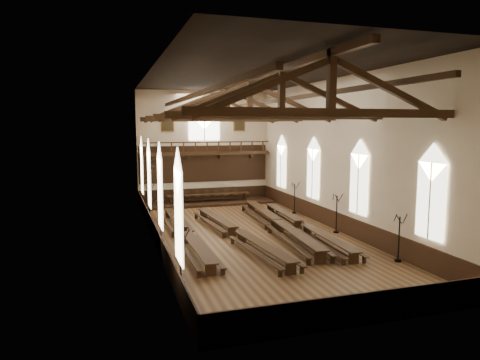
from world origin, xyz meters
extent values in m
plane|color=brown|center=(0.00, 0.00, 0.00)|extent=(26.00, 26.00, 0.00)
plane|color=beige|center=(0.00, 13.00, 5.00)|extent=(12.00, 0.00, 12.00)
plane|color=beige|center=(0.00, -13.00, 5.00)|extent=(12.00, 0.00, 12.00)
plane|color=beige|center=(-6.00, 0.00, 5.00)|extent=(0.00, 26.00, 26.00)
plane|color=beige|center=(6.00, 0.00, 5.00)|extent=(0.00, 26.00, 26.00)
plane|color=black|center=(0.00, 0.00, 10.00)|extent=(26.00, 26.00, 0.00)
cube|color=black|center=(0.00, 12.96, 0.60)|extent=(11.90, 0.08, 1.20)
cube|color=black|center=(0.00, -12.96, 0.60)|extent=(11.90, 0.08, 1.20)
cube|color=black|center=(-5.96, 0.00, 0.60)|extent=(0.08, 25.90, 1.20)
cube|color=black|center=(5.96, 0.00, 0.60)|extent=(0.08, 25.90, 1.20)
cube|color=white|center=(-5.90, -9.00, 3.40)|extent=(0.05, 1.80, 3.60)
cube|color=white|center=(-5.90, -9.00, 5.20)|extent=(0.05, 1.80, 1.80)
cylinder|color=beige|center=(-5.86, -9.00, 3.40)|extent=(0.08, 0.08, 3.60)
cube|color=white|center=(-5.90, -3.00, 3.40)|extent=(0.05, 1.80, 3.60)
cube|color=white|center=(-5.90, -3.00, 5.20)|extent=(0.05, 1.80, 1.80)
cylinder|color=beige|center=(-5.86, -3.00, 3.40)|extent=(0.08, 0.08, 3.60)
cube|color=white|center=(-5.90, 3.00, 3.40)|extent=(0.05, 1.80, 3.60)
cube|color=white|center=(-5.90, 3.00, 5.20)|extent=(0.05, 1.80, 1.80)
cylinder|color=beige|center=(-5.86, 3.00, 3.40)|extent=(0.08, 0.08, 3.60)
cube|color=white|center=(-5.90, 9.00, 3.40)|extent=(0.05, 1.80, 3.60)
cube|color=white|center=(-5.90, 9.00, 5.20)|extent=(0.05, 1.80, 1.80)
cylinder|color=beige|center=(-5.86, 9.00, 3.40)|extent=(0.08, 0.08, 3.60)
cube|color=white|center=(5.90, -9.00, 3.40)|extent=(0.05, 1.80, 3.60)
cube|color=white|center=(5.90, -9.00, 5.20)|extent=(0.05, 1.80, 1.80)
cylinder|color=beige|center=(5.86, -9.00, 3.40)|extent=(0.08, 0.08, 3.60)
cube|color=white|center=(5.90, -3.00, 3.40)|extent=(0.05, 1.80, 3.60)
cube|color=white|center=(5.90, -3.00, 5.20)|extent=(0.05, 1.80, 1.80)
cylinder|color=beige|center=(5.86, -3.00, 3.40)|extent=(0.08, 0.08, 3.60)
cube|color=white|center=(5.90, 3.00, 3.40)|extent=(0.05, 1.80, 3.60)
cube|color=white|center=(5.90, 3.00, 5.20)|extent=(0.05, 1.80, 1.80)
cylinder|color=beige|center=(5.86, 3.00, 3.40)|extent=(0.08, 0.08, 3.60)
cube|color=white|center=(5.90, 9.00, 3.40)|extent=(0.05, 1.80, 3.60)
cube|color=white|center=(5.90, 9.00, 5.20)|extent=(0.05, 1.80, 1.80)
cylinder|color=beige|center=(5.86, 9.00, 3.40)|extent=(0.08, 0.08, 3.60)
cube|color=white|center=(0.00, 12.90, 6.80)|extent=(2.80, 0.05, 2.40)
cube|color=white|center=(0.00, 12.90, 8.00)|extent=(2.80, 0.05, 2.80)
cylinder|color=beige|center=(0.00, 12.86, 6.80)|extent=(0.10, 0.10, 2.40)
cube|color=#382011|center=(0.00, 12.35, 4.40)|extent=(11.80, 1.20, 0.20)
cube|color=black|center=(0.00, 12.94, 3.45)|extent=(11.80, 0.10, 3.30)
cube|color=#382011|center=(0.00, 11.81, 5.45)|extent=(11.60, 0.12, 0.10)
cube|color=#382011|center=(0.00, 11.81, 4.55)|extent=(11.60, 0.12, 0.10)
cube|color=#382011|center=(-4.50, 12.75, 4.15)|extent=(0.35, 0.40, 0.50)
cube|color=#382011|center=(-1.50, 12.75, 4.15)|extent=(0.35, 0.40, 0.50)
cube|color=#382011|center=(1.50, 12.75, 4.15)|extent=(0.35, 0.40, 0.50)
cube|color=#382011|center=(4.50, 12.75, 4.15)|extent=(0.35, 0.40, 0.50)
cube|color=brown|center=(-3.30, 12.91, 7.10)|extent=(1.15, 0.06, 1.45)
cube|color=black|center=(-3.30, 12.87, 7.10)|extent=(0.95, 0.04, 1.25)
cube|color=brown|center=(3.30, 12.91, 7.10)|extent=(1.15, 0.06, 1.45)
cube|color=black|center=(3.30, 12.87, 7.10)|extent=(0.95, 0.04, 1.25)
cube|color=#382011|center=(0.00, -10.00, 7.40)|extent=(11.70, 0.35, 0.35)
cube|color=#382011|center=(0.00, -10.00, 8.70)|extent=(0.30, 0.30, 2.40)
cube|color=#382011|center=(-2.88, -10.00, 8.30)|extent=(5.44, 0.26, 2.40)
cube|color=#382011|center=(2.88, -10.00, 8.30)|extent=(5.44, 0.26, 2.40)
cube|color=#382011|center=(0.00, -5.00, 7.40)|extent=(11.70, 0.35, 0.35)
cube|color=#382011|center=(0.00, -5.00, 8.70)|extent=(0.30, 0.30, 2.40)
cube|color=#382011|center=(-2.88, -5.00, 8.30)|extent=(5.44, 0.26, 2.40)
cube|color=#382011|center=(2.88, -5.00, 8.30)|extent=(5.44, 0.26, 2.40)
cube|color=#382011|center=(0.00, 0.00, 7.40)|extent=(11.70, 0.35, 0.35)
cube|color=#382011|center=(0.00, 0.00, 8.70)|extent=(0.30, 0.30, 2.40)
cube|color=#382011|center=(-2.88, 0.00, 8.30)|extent=(5.44, 0.26, 2.40)
cube|color=#382011|center=(2.88, 0.00, 8.30)|extent=(5.44, 0.26, 2.40)
cube|color=#382011|center=(0.00, 5.00, 7.40)|extent=(11.70, 0.35, 0.35)
cube|color=#382011|center=(0.00, 5.00, 8.70)|extent=(0.30, 0.30, 2.40)
cube|color=#382011|center=(-2.88, 5.00, 8.30)|extent=(5.44, 0.26, 2.40)
cube|color=#382011|center=(2.88, 5.00, 8.30)|extent=(5.44, 0.26, 2.40)
cube|color=#382011|center=(0.00, 10.00, 7.40)|extent=(11.70, 0.35, 0.35)
cube|color=#382011|center=(0.00, 10.00, 8.70)|extent=(0.30, 0.30, 2.40)
cube|color=#382011|center=(-2.88, 10.00, 8.30)|extent=(5.44, 0.26, 2.40)
cube|color=#382011|center=(2.88, 10.00, 8.30)|extent=(5.44, 0.26, 2.40)
cube|color=#382011|center=(-3.36, 0.00, 8.70)|extent=(0.25, 25.70, 0.25)
cube|color=#382011|center=(3.36, 0.00, 8.70)|extent=(0.25, 25.70, 0.25)
cube|color=#382011|center=(0.00, 0.00, 9.70)|extent=(0.30, 25.70, 0.30)
cube|color=#382011|center=(-4.14, -3.71, 0.65)|extent=(0.68, 6.42, 0.07)
cube|color=#382011|center=(-4.14, -6.60, 0.31)|extent=(0.55, 0.08, 0.61)
cube|color=#382011|center=(-4.14, -0.83, 0.31)|extent=(0.55, 0.08, 0.61)
cube|color=#382011|center=(-4.14, -3.71, 0.23)|extent=(0.11, 5.68, 0.07)
cube|color=#382011|center=(-4.71, -3.72, 0.38)|extent=(0.30, 6.42, 0.05)
cube|color=#382011|center=(-4.71, -6.65, 0.18)|extent=(0.21, 0.07, 0.36)
cube|color=#382011|center=(-4.71, -0.78, 0.18)|extent=(0.21, 0.07, 0.36)
cube|color=#382011|center=(-3.57, -3.71, 0.38)|extent=(0.30, 6.42, 0.05)
cube|color=#382011|center=(-3.57, -6.64, 0.18)|extent=(0.21, 0.07, 0.36)
cube|color=#382011|center=(-3.57, -0.78, 0.18)|extent=(0.21, 0.07, 0.36)
cube|color=#382011|center=(-4.14, 3.69, 0.65)|extent=(0.68, 6.42, 0.07)
cube|color=#382011|center=(-4.14, 0.80, 0.31)|extent=(0.55, 0.08, 0.61)
cube|color=#382011|center=(-4.14, 6.57, 0.31)|extent=(0.55, 0.08, 0.61)
cube|color=#382011|center=(-4.14, 3.69, 0.23)|extent=(0.11, 5.68, 0.07)
cube|color=#382011|center=(-4.71, 3.68, 0.38)|extent=(0.30, 6.42, 0.05)
cube|color=#382011|center=(-4.71, 0.75, 0.18)|extent=(0.21, 0.07, 0.36)
cube|color=#382011|center=(-4.71, 6.62, 0.18)|extent=(0.21, 0.07, 0.36)
cube|color=#382011|center=(-3.57, 3.69, 0.38)|extent=(0.30, 6.42, 0.05)
cube|color=#382011|center=(-3.57, 0.76, 0.18)|extent=(0.21, 0.07, 0.36)
cube|color=#382011|center=(-3.57, 6.62, 0.18)|extent=(0.21, 0.07, 0.36)
cube|color=#382011|center=(-1.14, -4.63, 0.66)|extent=(1.24, 6.55, 0.07)
cube|color=#382011|center=(-1.14, -7.56, 0.31)|extent=(0.56, 0.12, 0.62)
cube|color=#382011|center=(-1.14, -1.70, 0.31)|extent=(0.56, 0.12, 0.62)
cube|color=#382011|center=(-1.14, -4.63, 0.23)|extent=(0.60, 5.76, 0.07)
cube|color=#382011|center=(-1.71, -4.68, 0.39)|extent=(0.85, 6.52, 0.06)
cube|color=#382011|center=(-1.71, -7.66, 0.18)|extent=(0.21, 0.08, 0.36)
cube|color=#382011|center=(-1.71, -1.70, 0.18)|extent=(0.21, 0.08, 0.36)
cube|color=#382011|center=(-0.56, -4.58, 0.39)|extent=(0.85, 6.52, 0.06)
cube|color=#382011|center=(-0.56, -7.56, 0.18)|extent=(0.21, 0.08, 0.36)
cube|color=#382011|center=(-0.56, -1.60, 0.18)|extent=(0.21, 0.08, 0.36)
cube|color=#382011|center=(-1.14, 2.77, 0.66)|extent=(1.24, 6.55, 0.07)
cube|color=#382011|center=(-1.14, -0.16, 0.31)|extent=(0.56, 0.12, 0.62)
cube|color=#382011|center=(-1.14, 5.70, 0.31)|extent=(0.56, 0.12, 0.62)
cube|color=#382011|center=(-1.14, 2.77, 0.23)|extent=(0.60, 5.76, 0.07)
cube|color=#382011|center=(-1.71, 2.72, 0.39)|extent=(0.85, 6.52, 0.06)
cube|color=#382011|center=(-1.71, -0.26, 0.18)|extent=(0.21, 0.08, 0.36)
cube|color=#382011|center=(-1.71, 5.70, 0.18)|extent=(0.21, 0.08, 0.36)
cube|color=#382011|center=(-0.56, 2.82, 0.39)|extent=(0.85, 6.52, 0.06)
cube|color=#382011|center=(-0.56, -0.16, 0.18)|extent=(0.21, 0.08, 0.36)
cube|color=#382011|center=(-0.56, 5.80, 0.18)|extent=(0.21, 0.08, 0.36)
cube|color=#382011|center=(2.12, -3.28, 0.74)|extent=(1.28, 7.29, 0.08)
cube|color=#382011|center=(2.12, -6.54, 0.35)|extent=(0.62, 0.13, 0.69)
cube|color=#382011|center=(2.12, -0.01, 0.35)|extent=(0.62, 0.13, 0.69)
cube|color=#382011|center=(2.12, -3.28, 0.26)|extent=(0.58, 6.41, 0.08)
cube|color=#382011|center=(1.48, -3.23, 0.44)|extent=(0.85, 7.26, 0.06)
cube|color=#382011|center=(1.48, -6.55, 0.20)|extent=(0.24, 0.09, 0.40)
cube|color=#382011|center=(1.48, 0.09, 0.20)|extent=(0.24, 0.09, 0.40)
cube|color=#382011|center=(2.76, -3.33, 0.44)|extent=(0.85, 7.26, 0.06)
cube|color=#382011|center=(2.76, -6.65, 0.20)|extent=(0.24, 0.09, 0.40)
cube|color=#382011|center=(2.76, -0.01, 0.20)|extent=(0.24, 0.09, 0.40)
cube|color=#382011|center=(2.12, 4.12, 0.74)|extent=(1.28, 7.29, 0.08)
cube|color=#382011|center=(2.12, 0.86, 0.35)|extent=(0.62, 0.13, 0.69)
cube|color=#382011|center=(2.12, 7.39, 0.35)|extent=(0.62, 0.13, 0.69)
cube|color=#382011|center=(2.12, 4.12, 0.26)|extent=(0.58, 6.41, 0.08)
cube|color=#382011|center=(1.48, 4.17, 0.44)|extent=(0.85, 7.26, 0.06)
cube|color=#382011|center=(1.48, 0.85, 0.20)|extent=(0.24, 0.09, 0.40)
cube|color=#382011|center=(1.48, 7.49, 0.20)|extent=(0.24, 0.09, 0.40)
cube|color=#382011|center=(2.76, 4.07, 0.44)|extent=(0.85, 7.26, 0.06)
cube|color=#382011|center=(2.76, 0.75, 0.20)|extent=(0.24, 0.09, 0.40)
cube|color=#382011|center=(2.76, 7.39, 0.20)|extent=(0.24, 0.09, 0.40)
cube|color=#382011|center=(3.51, -4.14, 0.65)|extent=(0.98, 6.47, 0.07)
cube|color=#382011|center=(3.51, -7.04, 0.31)|extent=(0.55, 0.10, 0.62)
cube|color=#382011|center=(3.51, -1.24, 0.31)|extent=(0.55, 0.10, 0.62)
cube|color=#382011|center=(3.51, -4.14, 0.23)|extent=(0.37, 5.71, 0.07)
cube|color=#382011|center=(2.94, -4.11, 0.39)|extent=(0.59, 6.45, 0.06)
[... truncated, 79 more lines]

